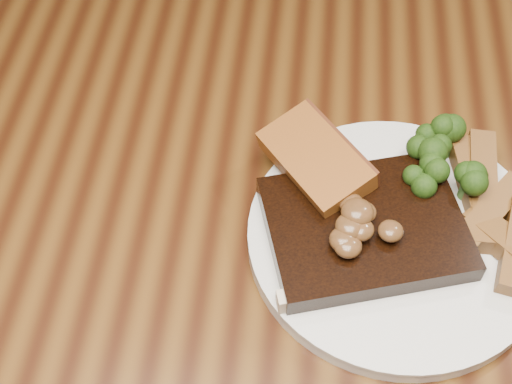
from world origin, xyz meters
TOP-DOWN VIEW (x-y plane):
  - dining_table at (0.00, 0.00)m, footprint 1.60×0.90m
  - chair_far at (-0.17, 0.63)m, footprint 0.50×0.50m
  - plate at (0.12, -0.00)m, footprint 0.28×0.28m
  - steak at (0.09, -0.01)m, footprint 0.20×0.17m
  - steak_bone at (0.09, -0.07)m, footprint 0.14×0.05m
  - mushroom_pile at (0.08, -0.01)m, footprint 0.08×0.08m
  - garlic_bread at (0.04, 0.05)m, footprint 0.11×0.12m
  - potato_wedges at (0.19, 0.01)m, footprint 0.12×0.12m
  - broccoli_cluster at (0.16, 0.07)m, footprint 0.07×0.07m

SIDE VIEW (x-z plane):
  - chair_far at x=-0.17m, z-range 0.04..0.89m
  - dining_table at x=0.00m, z-range 0.28..1.03m
  - plate at x=0.12m, z-range 0.75..0.76m
  - steak_bone at x=0.09m, z-range 0.76..0.78m
  - garlic_bread at x=0.04m, z-range 0.76..0.78m
  - potato_wedges at x=0.19m, z-range 0.76..0.79m
  - steak at x=0.09m, z-range 0.76..0.79m
  - broccoli_cluster at x=0.16m, z-range 0.76..0.80m
  - mushroom_pile at x=0.08m, z-range 0.79..0.81m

